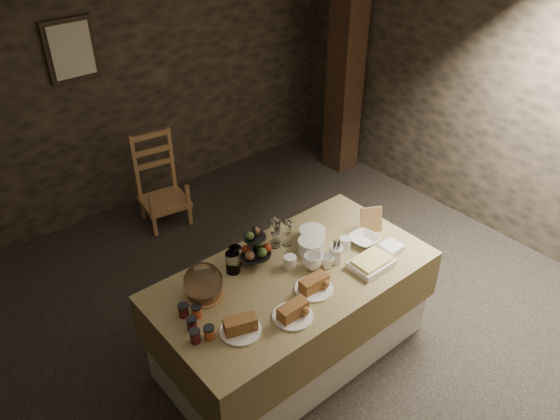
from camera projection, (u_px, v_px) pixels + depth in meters
ground_plane at (261, 342)px, 4.30m from camera, size 5.50×5.00×0.01m
room_shell at (257, 170)px, 3.43m from camera, size 5.52×5.02×2.60m
buffet_table at (293, 308)px, 3.97m from camera, size 1.98×1.05×0.78m
chair at (159, 184)px, 5.49m from camera, size 0.50×0.48×0.73m
timber_column at (346, 60)px, 5.94m from camera, size 0.30×0.30×2.60m
framed_picture at (71, 50)px, 4.81m from camera, size 0.45×0.04×0.55m
plate_stack_a at (311, 246)px, 3.97m from camera, size 0.19×0.19×0.10m
plate_stack_b at (312, 234)px, 4.10m from camera, size 0.20×0.20×0.08m
cutlery_holder at (336, 254)px, 3.87m from camera, size 0.10×0.10×0.12m
cup_a at (313, 262)px, 3.81m from camera, size 0.18×0.18×0.11m
cup_b at (327, 262)px, 3.82m from camera, size 0.13×0.13×0.09m
mug_c at (290, 262)px, 3.82m from camera, size 0.09×0.09×0.09m
mug_d at (345, 243)px, 4.00m from camera, size 0.08×0.08×0.09m
bowl at (364, 240)px, 4.07m from camera, size 0.22×0.22×0.05m
cake_dome at (203, 284)px, 3.55m from camera, size 0.26×0.26×0.26m
fruit_stand at (256, 249)px, 3.81m from camera, size 0.23×0.23×0.33m
bread_platter_left at (240, 327)px, 3.32m from camera, size 0.26×0.26×0.11m
bread_platter_center at (293, 313)px, 3.42m from camera, size 0.26×0.26×0.11m
bread_platter_right at (314, 285)px, 3.63m from camera, size 0.26×0.26×0.11m
jam_jars at (195, 323)px, 3.34m from camera, size 0.18×0.32×0.07m
tart_dish at (371, 263)px, 3.83m from camera, size 0.30×0.22×0.07m
square_dish at (391, 247)px, 4.00m from camera, size 0.14×0.14×0.04m
menu_frame at (371, 221)px, 4.16m from camera, size 0.18×0.14×0.22m
storage_jar_a at (233, 262)px, 3.76m from camera, size 0.10×0.10×0.16m
storage_jar_b at (236, 256)px, 3.84m from camera, size 0.09×0.09×0.14m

